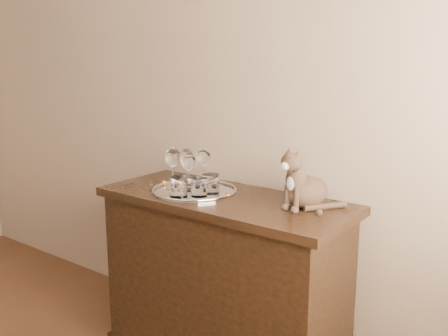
{
  "coord_description": "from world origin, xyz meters",
  "views": [
    {
      "loc": [
        1.93,
        0.18,
        1.47
      ],
      "look_at": [
        0.59,
        1.95,
        0.98
      ],
      "focal_mm": 40.0,
      "sensor_mm": 36.0,
      "label": 1
    }
  ],
  "objects_px": {
    "tumbler_a": "(199,187)",
    "tumbler_b": "(179,187)",
    "tray": "(194,192)",
    "wine_glass_c": "(173,168)",
    "wine_glass_b": "(204,167)",
    "sideboard": "(224,282)",
    "wine_glass_d": "(189,172)",
    "wine_glass_a": "(186,166)",
    "cat": "(306,176)",
    "tumbler_c": "(211,184)"
  },
  "relations": [
    {
      "from": "sideboard",
      "to": "wine_glass_c",
      "type": "bearing_deg",
      "value": -167.15
    },
    {
      "from": "tumbler_c",
      "to": "cat",
      "type": "xyz_separation_m",
      "value": [
        0.44,
        0.1,
        0.08
      ]
    },
    {
      "from": "tray",
      "to": "tumbler_a",
      "type": "distance_m",
      "value": 0.11
    },
    {
      "from": "wine_glass_b",
      "to": "tumbler_a",
      "type": "distance_m",
      "value": 0.2
    },
    {
      "from": "wine_glass_b",
      "to": "cat",
      "type": "height_order",
      "value": "cat"
    },
    {
      "from": "wine_glass_c",
      "to": "tumbler_a",
      "type": "relative_size",
      "value": 2.4
    },
    {
      "from": "wine_glass_a",
      "to": "wine_glass_b",
      "type": "xyz_separation_m",
      "value": [
        0.09,
        0.03,
        0.0
      ]
    },
    {
      "from": "tumbler_a",
      "to": "tumbler_b",
      "type": "relative_size",
      "value": 0.92
    },
    {
      "from": "sideboard",
      "to": "tumbler_b",
      "type": "relative_size",
      "value": 13.18
    },
    {
      "from": "sideboard",
      "to": "tray",
      "type": "distance_m",
      "value": 0.46
    },
    {
      "from": "wine_glass_c",
      "to": "wine_glass_a",
      "type": "bearing_deg",
      "value": 93.18
    },
    {
      "from": "sideboard",
      "to": "wine_glass_d",
      "type": "height_order",
      "value": "wine_glass_d"
    },
    {
      "from": "wine_glass_d",
      "to": "tumbler_b",
      "type": "relative_size",
      "value": 1.95
    },
    {
      "from": "cat",
      "to": "tumbler_b",
      "type": "bearing_deg",
      "value": -145.11
    },
    {
      "from": "tumbler_b",
      "to": "cat",
      "type": "height_order",
      "value": "cat"
    },
    {
      "from": "tray",
      "to": "wine_glass_c",
      "type": "bearing_deg",
      "value": -164.83
    },
    {
      "from": "tray",
      "to": "wine_glass_a",
      "type": "xyz_separation_m",
      "value": [
        -0.11,
        0.07,
        0.09
      ]
    },
    {
      "from": "tumbler_c",
      "to": "cat",
      "type": "relative_size",
      "value": 0.34
    },
    {
      "from": "sideboard",
      "to": "tumbler_c",
      "type": "distance_m",
      "value": 0.48
    },
    {
      "from": "wine_glass_b",
      "to": "tumbler_a",
      "type": "height_order",
      "value": "wine_glass_b"
    },
    {
      "from": "sideboard",
      "to": "wine_glass_b",
      "type": "bearing_deg",
      "value": 157.09
    },
    {
      "from": "wine_glass_d",
      "to": "cat",
      "type": "bearing_deg",
      "value": 11.41
    },
    {
      "from": "wine_glass_c",
      "to": "tumbler_a",
      "type": "bearing_deg",
      "value": -9.43
    },
    {
      "from": "wine_glass_c",
      "to": "cat",
      "type": "relative_size",
      "value": 0.76
    },
    {
      "from": "tumbler_c",
      "to": "tumbler_b",
      "type": "bearing_deg",
      "value": -119.96
    },
    {
      "from": "sideboard",
      "to": "wine_glass_d",
      "type": "distance_m",
      "value": 0.55
    },
    {
      "from": "wine_glass_a",
      "to": "cat",
      "type": "relative_size",
      "value": 0.68
    },
    {
      "from": "tray",
      "to": "tumbler_b",
      "type": "relative_size",
      "value": 4.39
    },
    {
      "from": "tumbler_a",
      "to": "cat",
      "type": "xyz_separation_m",
      "value": [
        0.45,
        0.17,
        0.08
      ]
    },
    {
      "from": "sideboard",
      "to": "wine_glass_a",
      "type": "height_order",
      "value": "wine_glass_a"
    },
    {
      "from": "wine_glass_a",
      "to": "wine_glass_c",
      "type": "height_order",
      "value": "wine_glass_c"
    },
    {
      "from": "wine_glass_c",
      "to": "wine_glass_b",
      "type": "bearing_deg",
      "value": 59.52
    },
    {
      "from": "wine_glass_d",
      "to": "wine_glass_a",
      "type": "bearing_deg",
      "value": 138.01
    },
    {
      "from": "wine_glass_c",
      "to": "tumbler_c",
      "type": "bearing_deg",
      "value": 11.52
    },
    {
      "from": "sideboard",
      "to": "tumbler_c",
      "type": "height_order",
      "value": "tumbler_c"
    },
    {
      "from": "cat",
      "to": "tumbler_a",
      "type": "bearing_deg",
      "value": -148.55
    },
    {
      "from": "sideboard",
      "to": "wine_glass_a",
      "type": "xyz_separation_m",
      "value": [
        -0.27,
        0.04,
        0.52
      ]
    },
    {
      "from": "wine_glass_a",
      "to": "tray",
      "type": "bearing_deg",
      "value": -32.8
    },
    {
      "from": "wine_glass_b",
      "to": "wine_glass_d",
      "type": "bearing_deg",
      "value": -90.89
    },
    {
      "from": "tray",
      "to": "wine_glass_d",
      "type": "height_order",
      "value": "wine_glass_d"
    },
    {
      "from": "wine_glass_b",
      "to": "tumbler_b",
      "type": "bearing_deg",
      "value": -80.17
    },
    {
      "from": "wine_glass_b",
      "to": "wine_glass_d",
      "type": "distance_m",
      "value": 0.11
    },
    {
      "from": "sideboard",
      "to": "wine_glass_c",
      "type": "relative_size",
      "value": 5.95
    },
    {
      "from": "wine_glass_b",
      "to": "tumbler_c",
      "type": "distance_m",
      "value": 0.16
    },
    {
      "from": "tray",
      "to": "wine_glass_a",
      "type": "bearing_deg",
      "value": 147.2
    },
    {
      "from": "sideboard",
      "to": "wine_glass_d",
      "type": "xyz_separation_m",
      "value": [
        -0.18,
        -0.03,
        0.52
      ]
    },
    {
      "from": "tray",
      "to": "wine_glass_d",
      "type": "xyz_separation_m",
      "value": [
        -0.03,
        -0.0,
        0.09
      ]
    },
    {
      "from": "wine_glass_d",
      "to": "tumbler_c",
      "type": "distance_m",
      "value": 0.13
    },
    {
      "from": "wine_glass_d",
      "to": "tumbler_b",
      "type": "distance_m",
      "value": 0.14
    },
    {
      "from": "wine_glass_a",
      "to": "wine_glass_b",
      "type": "distance_m",
      "value": 0.09
    }
  ]
}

